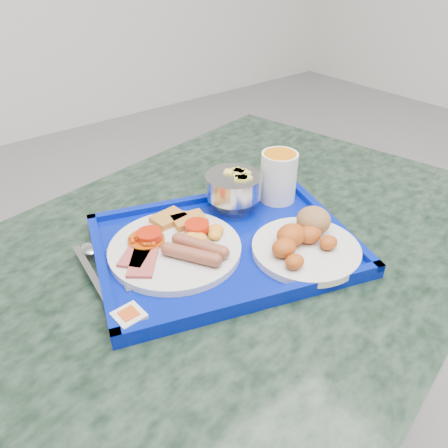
% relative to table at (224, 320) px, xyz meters
% --- Properties ---
extents(table, '(1.25, 0.96, 0.71)m').
position_rel_table_xyz_m(table, '(0.00, 0.00, 0.00)').
color(table, slate).
rests_on(table, floor).
extents(tray, '(0.50, 0.43, 0.03)m').
position_rel_table_xyz_m(tray, '(-0.01, -0.01, 0.19)').
color(tray, '#031595').
rests_on(tray, table).
extents(main_plate, '(0.22, 0.22, 0.03)m').
position_rel_table_xyz_m(main_plate, '(-0.08, 0.03, 0.21)').
color(main_plate, silver).
rests_on(main_plate, tray).
extents(bread_plate, '(0.18, 0.18, 0.06)m').
position_rel_table_xyz_m(bread_plate, '(0.09, -0.11, 0.21)').
color(bread_plate, silver).
rests_on(bread_plate, tray).
extents(fruit_bowl, '(0.11, 0.11, 0.07)m').
position_rel_table_xyz_m(fruit_bowl, '(0.08, 0.07, 0.24)').
color(fruit_bowl, silver).
rests_on(fruit_bowl, tray).
extents(juice_cup, '(0.07, 0.07, 0.10)m').
position_rel_table_xyz_m(juice_cup, '(0.17, 0.04, 0.25)').
color(juice_cup, white).
rests_on(juice_cup, tray).
extents(spoon, '(0.05, 0.15, 0.01)m').
position_rel_table_xyz_m(spoon, '(-0.19, 0.09, 0.20)').
color(spoon, silver).
rests_on(spoon, tray).
extents(knife, '(0.03, 0.16, 0.00)m').
position_rel_table_xyz_m(knife, '(-0.22, 0.06, 0.20)').
color(knife, silver).
rests_on(knife, tray).
extents(jam_packet, '(0.04, 0.04, 0.02)m').
position_rel_table_xyz_m(jam_packet, '(-0.22, -0.07, 0.20)').
color(jam_packet, silver).
rests_on(jam_packet, tray).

